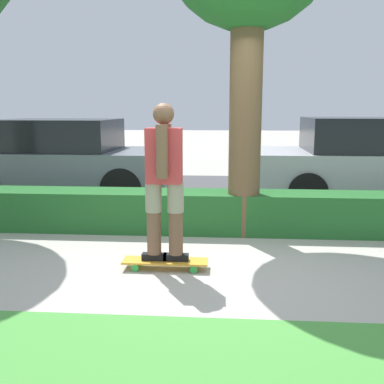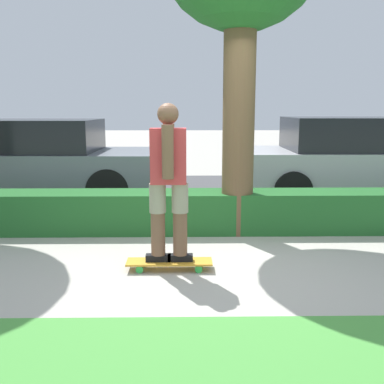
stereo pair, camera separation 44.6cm
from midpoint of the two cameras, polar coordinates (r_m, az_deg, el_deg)
The scene contains 7 objects.
ground_plane at distance 4.65m, azimuth -0.65°, elevation -10.28°, with size 60.00×60.00×0.00m, color #ADA89E.
street_asphalt at distance 8.70m, azimuth -0.77°, elevation -0.34°, with size 17.74×5.00×0.01m.
hedge_row at distance 6.10m, azimuth -0.72°, elevation -2.51°, with size 17.74×0.60×0.54m.
skateboard at distance 4.73m, azimuth -5.63°, elevation -8.94°, with size 0.89×0.24×0.10m.
skater_person at distance 4.51m, azimuth -5.83°, elevation 1.60°, with size 0.49×0.41×1.61m.
parked_car_front at distance 8.54m, azimuth -19.56°, elevation 4.03°, with size 3.95×1.89×1.46m.
parked_car_middle at distance 8.73m, azimuth 19.12°, elevation 4.22°, with size 4.74×1.95×1.49m.
Camera 2 is at (-0.24, -4.35, 1.66)m, focal length 42.00 mm.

